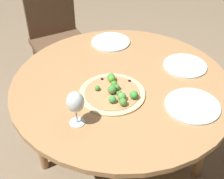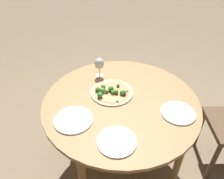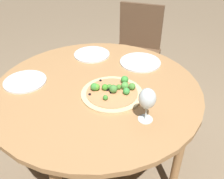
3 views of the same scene
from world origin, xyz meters
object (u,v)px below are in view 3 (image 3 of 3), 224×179
object	(u,v)px
pizza	(113,91)
wine_glass	(147,99)
chair	(136,51)
plate_far	(92,54)
plate_side	(140,62)
plate_near	(25,81)

from	to	relation	value
pizza	wine_glass	world-z (taller)	wine_glass
chair	wine_glass	distance (m)	1.23
chair	pizza	distance (m)	1.03
pizza	plate_far	size ratio (longest dim) A/B	1.37
wine_glass	plate_far	xyz separation A→B (m)	(-0.70, 0.03, -0.11)
pizza	plate_side	world-z (taller)	pizza
plate_near	plate_far	bearing A→B (deg)	106.58
chair	pizza	world-z (taller)	chair
chair	plate_near	size ratio (longest dim) A/B	3.75
wine_glass	plate_near	bearing A→B (deg)	-142.83
pizza	plate_side	distance (m)	0.37
pizza	plate_near	size ratio (longest dim) A/B	1.37
wine_glass	plate_near	size ratio (longest dim) A/B	0.72
wine_glass	plate_side	world-z (taller)	wine_glass
chair	plate_side	xyz separation A→B (m)	(0.56, -0.33, 0.24)
chair	pizza	xyz separation A→B (m)	(0.78, -0.63, 0.25)
plate_near	plate_side	world-z (taller)	same
wine_glass	plate_side	bearing A→B (deg)	150.45
pizza	wine_glass	xyz separation A→B (m)	(0.24, 0.04, 0.10)
chair	plate_far	bearing A→B (deg)	-104.73
wine_glass	chair	bearing A→B (deg)	150.02
plate_far	plate_side	world-z (taller)	same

